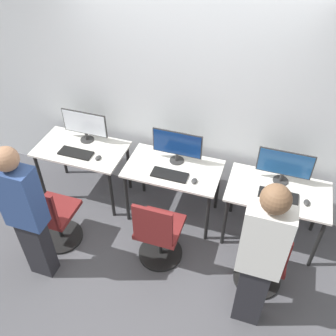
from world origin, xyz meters
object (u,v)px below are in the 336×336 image
(keyboard_right, at_px, (278,196))
(person_right, at_px, (260,256))
(keyboard_center, at_px, (170,175))
(mouse_left, at_px, (98,158))
(monitor_center, at_px, (177,145))
(monitor_right, at_px, (285,165))
(monitor_left, at_px, (85,125))
(office_chair_left, at_px, (53,219))
(office_chair_center, at_px, (158,235))
(mouse_center, at_px, (194,181))
(keyboard_left, at_px, (76,153))
(mouse_right, at_px, (307,203))
(office_chair_right, at_px, (262,262))
(person_left, at_px, (25,212))

(keyboard_right, bearing_deg, person_right, -94.86)
(keyboard_center, distance_m, person_right, 1.40)
(mouse_left, xyz_separation_m, keyboard_center, (0.85, -0.01, -0.01))
(person_right, bearing_deg, monitor_center, 132.32)
(person_right, bearing_deg, monitor_right, 86.12)
(monitor_left, relative_size, keyboard_right, 1.41)
(office_chair_left, xyz_separation_m, keyboard_center, (1.09, 0.69, 0.35))
(keyboard_right, height_order, person_right, person_right)
(office_chair_center, bearing_deg, monitor_center, 94.09)
(monitor_center, relative_size, keyboard_right, 1.41)
(monitor_left, height_order, office_chair_center, monitor_left)
(mouse_left, distance_m, mouse_center, 1.13)
(office_chair_left, xyz_separation_m, monitor_right, (2.23, 0.97, 0.56))
(office_chair_left, distance_m, office_chair_center, 1.16)
(monitor_right, bearing_deg, keyboard_left, -173.24)
(keyboard_center, height_order, keyboard_right, same)
(keyboard_center, bearing_deg, monitor_center, 90.00)
(monitor_right, bearing_deg, office_chair_center, -142.49)
(office_chair_left, distance_m, mouse_center, 1.57)
(keyboard_left, bearing_deg, monitor_left, 90.00)
(mouse_left, xyz_separation_m, monitor_center, (0.85, 0.25, 0.20))
(mouse_right, bearing_deg, office_chair_right, -118.69)
(mouse_center, distance_m, office_chair_center, 0.67)
(office_chair_left, distance_m, mouse_right, 2.63)
(monitor_right, distance_m, office_chair_right, 1.00)
(office_chair_left, distance_m, keyboard_center, 1.34)
(monitor_left, bearing_deg, person_right, -28.61)
(monitor_center, xyz_separation_m, keyboard_right, (1.14, -0.22, -0.21))
(keyboard_right, bearing_deg, mouse_left, -179.08)
(keyboard_left, distance_m, mouse_right, 2.55)
(keyboard_center, height_order, mouse_right, mouse_right)
(monitor_center, height_order, keyboard_center, monitor_center)
(mouse_center, xyz_separation_m, mouse_right, (1.14, 0.05, 0.00))
(mouse_right, bearing_deg, keyboard_right, 176.64)
(mouse_center, bearing_deg, monitor_right, 19.44)
(keyboard_left, height_order, person_right, person_right)
(office_chair_left, height_order, person_left, person_left)
(office_chair_left, xyz_separation_m, keyboard_right, (2.23, 0.73, 0.35))
(office_chair_left, relative_size, person_right, 0.54)
(keyboard_left, distance_m, monitor_center, 1.18)
(mouse_center, distance_m, office_chair_right, 1.04)
(person_left, distance_m, office_chair_center, 1.31)
(office_chair_left, xyz_separation_m, mouse_center, (1.37, 0.67, 0.36))
(monitor_left, bearing_deg, keyboard_left, -90.00)
(mouse_left, xyz_separation_m, mouse_center, (1.13, -0.03, 0.00))
(keyboard_center, relative_size, person_right, 0.23)
(keyboard_center, xyz_separation_m, mouse_center, (0.28, -0.02, 0.01))
(mouse_left, xyz_separation_m, office_chair_left, (-0.24, -0.70, -0.36))
(monitor_left, distance_m, office_chair_left, 1.14)
(monitor_left, distance_m, keyboard_center, 1.20)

